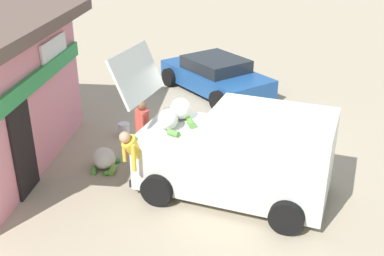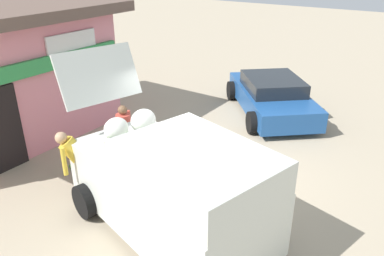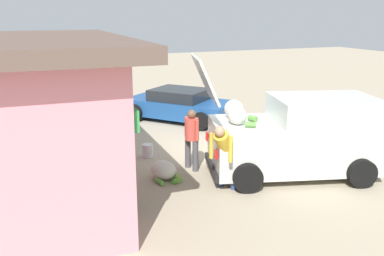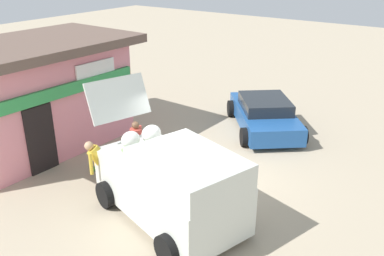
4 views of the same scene
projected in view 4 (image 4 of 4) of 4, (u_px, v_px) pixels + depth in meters
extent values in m
plane|color=tan|center=(203.00, 175.00, 12.04)|extent=(60.00, 60.00, 0.00)
cube|color=pink|center=(37.00, 100.00, 13.28)|extent=(5.58, 3.18, 3.18)
cube|color=green|center=(65.00, 90.00, 12.17)|extent=(5.22, 0.28, 0.36)
cube|color=black|center=(41.00, 139.00, 11.94)|extent=(0.90, 0.09, 2.00)
cube|color=white|center=(96.00, 71.00, 12.94)|extent=(1.50, 0.11, 0.60)
cube|color=brown|center=(28.00, 46.00, 12.61)|extent=(6.47, 4.07, 0.27)
cube|color=silver|center=(169.00, 189.00, 9.88)|extent=(2.89, 4.30, 1.17)
cube|color=silver|center=(188.00, 168.00, 9.00)|extent=(2.40, 2.85, 0.58)
cube|color=black|center=(224.00, 192.00, 8.16)|extent=(1.53, 0.52, 0.44)
cube|color=silver|center=(118.00, 98.00, 10.82)|extent=(1.74, 0.95, 1.03)
ellipsoid|color=silver|center=(151.00, 134.00, 10.83)|extent=(0.56, 0.46, 0.46)
ellipsoid|color=silver|center=(131.00, 140.00, 10.53)|extent=(0.52, 0.43, 0.43)
cylinder|color=#5E9643|center=(125.00, 152.00, 10.23)|extent=(0.24, 0.29, 0.13)
cylinder|color=#71AC35|center=(154.00, 142.00, 10.80)|extent=(0.23, 0.21, 0.11)
cylinder|color=#61AC32|center=(156.00, 140.00, 10.86)|extent=(0.23, 0.16, 0.13)
cylinder|color=#5A943F|center=(148.00, 148.00, 10.41)|extent=(0.25, 0.21, 0.15)
cube|color=black|center=(127.00, 175.00, 11.53)|extent=(1.71, 0.58, 0.16)
cube|color=red|center=(101.00, 164.00, 10.91)|extent=(0.15, 0.10, 0.20)
cube|color=red|center=(148.00, 149.00, 11.73)|extent=(0.15, 0.10, 0.20)
cylinder|color=black|center=(167.00, 250.00, 8.51)|extent=(0.40, 0.71, 0.68)
cylinder|color=black|center=(238.00, 215.00, 9.65)|extent=(0.40, 0.71, 0.68)
cylinder|color=black|center=(106.00, 195.00, 10.45)|extent=(0.40, 0.71, 0.68)
cylinder|color=black|center=(170.00, 171.00, 11.59)|extent=(0.40, 0.71, 0.68)
cube|color=#1E4C8C|center=(264.00, 117.00, 15.03)|extent=(4.27, 3.98, 0.59)
cube|color=#1E2328|center=(265.00, 104.00, 14.83)|extent=(2.51, 2.47, 0.40)
cylinder|color=black|center=(244.00, 137.00, 13.76)|extent=(0.63, 0.57, 0.63)
cylinder|color=black|center=(302.00, 135.00, 13.90)|extent=(0.63, 0.57, 0.63)
cylinder|color=black|center=(231.00, 108.00, 16.28)|extent=(0.63, 0.57, 0.63)
cylinder|color=black|center=(280.00, 107.00, 16.42)|extent=(0.63, 0.57, 0.63)
cylinder|color=#4C4C51|center=(134.00, 161.00, 11.99)|extent=(0.15, 0.15, 0.79)
cylinder|color=#4C4C51|center=(140.00, 156.00, 12.28)|extent=(0.15, 0.15, 0.79)
cylinder|color=#CC4C3F|center=(136.00, 138.00, 11.87)|extent=(0.40, 0.40, 0.56)
sphere|color=brown|center=(135.00, 125.00, 11.72)|extent=(0.21, 0.21, 0.21)
cylinder|color=#CC4C3F|center=(132.00, 140.00, 11.66)|extent=(0.09, 0.09, 0.53)
cylinder|color=#CC4C3F|center=(140.00, 134.00, 12.07)|extent=(0.09, 0.09, 0.53)
cylinder|color=navy|center=(108.00, 185.00, 10.73)|extent=(0.15, 0.15, 0.86)
cylinder|color=navy|center=(110.00, 178.00, 11.04)|extent=(0.15, 0.15, 0.86)
cylinder|color=gold|center=(100.00, 158.00, 10.62)|extent=(0.64, 0.71, 0.69)
sphere|color=tan|center=(89.00, 146.00, 10.48)|extent=(0.23, 0.23, 0.23)
cylinder|color=gold|center=(91.00, 164.00, 10.41)|extent=(0.09, 0.09, 0.58)
cylinder|color=gold|center=(95.00, 155.00, 10.86)|extent=(0.09, 0.09, 0.58)
ellipsoid|color=silver|center=(107.00, 160.00, 12.40)|extent=(0.86, 0.77, 0.46)
cylinder|color=green|center=(103.00, 172.00, 12.10)|extent=(0.24, 0.25, 0.11)
cylinder|color=green|center=(116.00, 165.00, 12.48)|extent=(0.24, 0.29, 0.12)
cylinder|color=#5EA742|center=(96.00, 168.00, 12.36)|extent=(0.33, 0.18, 0.11)
cylinder|color=#72A73B|center=(107.00, 171.00, 12.12)|extent=(0.30, 0.16, 0.16)
cylinder|color=silver|center=(148.00, 143.00, 13.64)|extent=(0.31, 0.31, 0.37)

